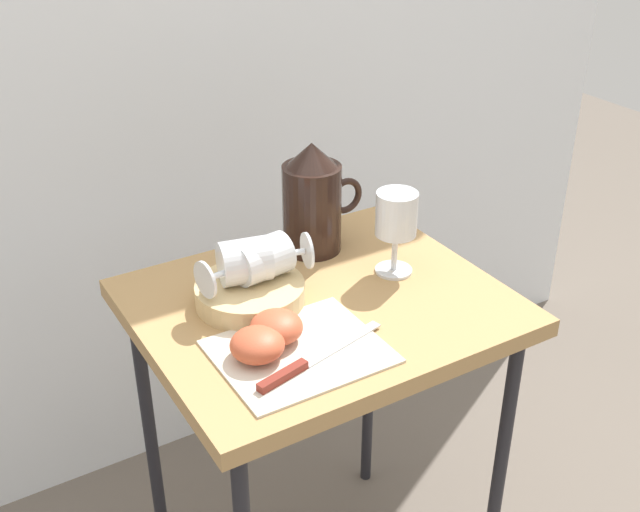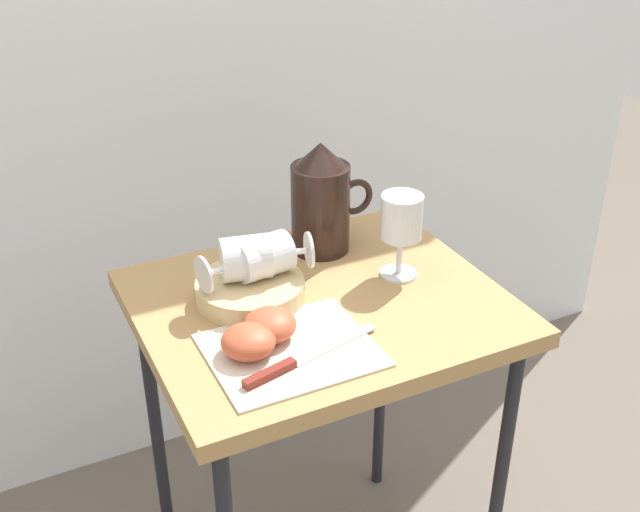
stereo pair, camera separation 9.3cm
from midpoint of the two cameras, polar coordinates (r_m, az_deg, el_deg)
curtain_drape at (r=1.63m, az=-7.50°, el=17.78°), size 2.40×0.03×2.11m
table at (r=1.31m, az=2.04°, el=-5.67°), size 0.58×0.49×0.69m
linen_napkin at (r=1.16m, az=0.21°, el=-6.87°), size 0.24×0.20×0.00m
basket_tray at (r=1.27m, az=-2.97°, el=-2.53°), size 0.18×0.18×0.03m
pitcher at (r=1.39m, az=2.00°, el=3.54°), size 0.16×0.10×0.20m
wine_glass_upright at (r=1.31m, az=7.93°, el=2.42°), size 0.07×0.07×0.15m
wine_glass_tipped_near at (r=1.25m, az=-3.06°, el=-0.16°), size 0.15×0.09×0.07m
wine_glass_tipped_far at (r=1.25m, az=-2.22°, el=-0.13°), size 0.16×0.08×0.07m
apple_half_left at (r=1.13m, az=-2.86°, el=-6.24°), size 0.08×0.08×0.04m
apple_half_right at (r=1.17m, az=-1.36°, el=-5.04°), size 0.08×0.08×0.04m
knife at (r=1.12m, az=0.40°, el=-7.83°), size 0.23×0.07×0.01m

